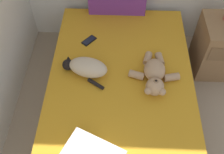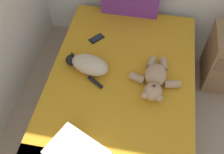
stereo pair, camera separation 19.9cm
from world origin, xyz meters
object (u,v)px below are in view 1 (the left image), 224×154
(bed, at_px, (120,96))
(cell_phone, at_px, (89,40))
(nightstand, at_px, (219,47))
(cat, at_px, (86,67))
(teddy_bear, at_px, (155,75))

(bed, xyz_separation_m, cell_phone, (-0.32, 0.48, 0.24))
(cell_phone, xyz_separation_m, nightstand, (1.34, 0.11, -0.16))
(cat, bearing_deg, nightstand, 21.07)
(cell_phone, relative_size, nightstand, 0.26)
(cell_phone, bearing_deg, cat, -87.87)
(bed, distance_m, cat, 0.44)
(cell_phone, bearing_deg, nightstand, 4.92)
(cat, distance_m, nightstand, 1.43)
(bed, height_order, nightstand, nightstand)
(teddy_bear, bearing_deg, cell_phone, 142.98)
(bed, bearing_deg, cell_phone, 123.69)
(bed, distance_m, cell_phone, 0.62)
(cell_phone, bearing_deg, bed, -56.31)
(nightstand, bearing_deg, teddy_bear, -142.12)
(cat, bearing_deg, teddy_bear, -5.92)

